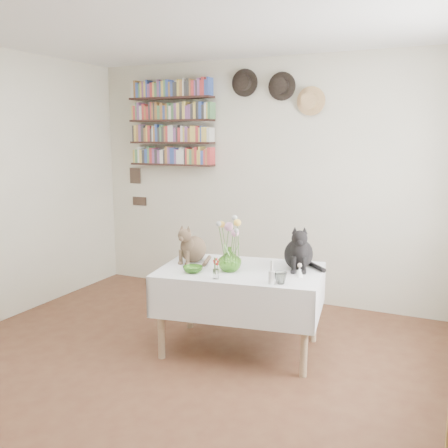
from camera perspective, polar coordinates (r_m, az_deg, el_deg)
The scene contains 14 objects.
room at distance 3.24m, azimuth -8.83°, elevation 1.55°, with size 4.08×4.58×2.58m.
dining_table at distance 4.02m, azimuth 1.91°, elevation -7.46°, with size 1.38×1.00×0.68m.
tabby_cat at distance 4.17m, azimuth -3.50°, elevation -2.09°, with size 0.22×0.28×0.33m, color brown, non-canonical shape.
black_cat at distance 3.98m, azimuth 8.54°, elevation -2.51°, with size 0.25×0.31×0.37m, color black, non-canonical shape.
flower_vase at distance 3.89m, azimuth 0.65°, elevation -4.03°, with size 0.19×0.19×0.19m, color #88D554.
green_bowl at distance 3.88m, azimuth -3.58°, elevation -5.19°, with size 0.15×0.15×0.05m, color #88D554.
drinking_glass at distance 3.60m, azimuth 6.48°, elevation -6.14°, with size 0.09×0.09×0.09m, color white.
candlestick at distance 3.59m, azimuth 5.46°, elevation -5.94°, with size 0.05×0.05×0.17m.
berry_jar at distance 3.69m, azimuth -0.95°, elevation -5.08°, with size 0.04×0.04×0.18m.
porcelain_figurine at distance 3.79m, azimuth 8.63°, elevation -5.33°, with size 0.06×0.06×0.11m.
flower_bouquet at distance 3.84m, azimuth 0.73°, elevation -0.49°, with size 0.17×0.13×0.39m.
bookshelf_unit at distance 5.62m, azimuth -6.04°, elevation 11.30°, with size 1.00×0.16×0.91m.
wall_hats at distance 5.14m, azimuth 6.18°, elevation 15.02°, with size 0.98×0.09×0.48m.
wall_art_plaques at distance 6.00m, azimuth -9.91°, elevation 4.27°, with size 0.21×0.02×0.44m.
Camera 1 is at (1.79, -2.66, 1.73)m, focal length 40.00 mm.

